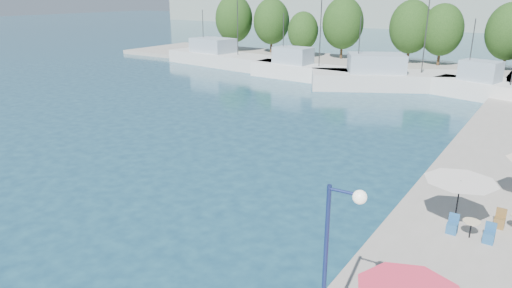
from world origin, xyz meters
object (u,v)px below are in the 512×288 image
Objects in this scene: street_lamp at (338,241)px; trawler_02 at (305,71)px; trawler_01 at (225,58)px; trawler_04 at (493,90)px; trawler_03 at (397,79)px; umbrella_white at (460,186)px.

trawler_02 is at bearing 115.20° from street_lamp.
trawler_04 is (35.79, -3.33, 0.01)m from trawler_01.
trawler_02 is 11.19m from trawler_03.
trawler_01 and trawler_03 have the same top height.
trawler_02 is 2.96× the size of street_lamp.
trawler_01 is 35.95m from trawler_04.
trawler_01 is 1.04× the size of trawler_03.
umbrella_white is at bearing -50.11° from trawler_02.
umbrella_white is (23.53, -30.81, 1.56)m from trawler_02.
street_lamp is at bearing -42.25° from trawler_01.
umbrella_white is (2.63, -30.71, 1.56)m from trawler_04.
trawler_03 is at bearing 1.76° from trawler_01.
trawler_02 reaches higher than street_lamp.
trawler_03 is 33.95m from umbrella_white.
street_lamp is at bearing -74.10° from trawler_04.
trawler_01 is at bearing 138.46° from umbrella_white.
umbrella_white is 0.59× the size of street_lamp.
street_lamp is (22.11, -39.96, 3.02)m from trawler_02.
umbrella_white is at bearing -97.11° from trawler_03.
trawler_03 is at bearing 6.44° from trawler_02.
trawler_04 is at bearing -33.58° from trawler_03.
trawler_03 and trawler_04 have the same top height.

